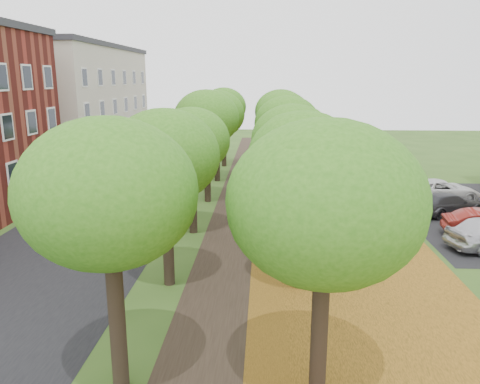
# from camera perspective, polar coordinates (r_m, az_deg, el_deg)

# --- Properties ---
(street_asphalt) EXTENTS (8.00, 70.00, 0.01)m
(street_asphalt) POSITION_cam_1_polar(r_m,az_deg,el_deg) (27.46, -15.75, -2.55)
(street_asphalt) COLOR black
(street_asphalt) RESTS_ON ground
(footpath) EXTENTS (3.20, 70.00, 0.01)m
(footpath) POSITION_cam_1_polar(r_m,az_deg,el_deg) (26.05, 0.09, -2.89)
(footpath) COLOR black
(footpath) RESTS_ON ground
(leaf_verge) EXTENTS (7.50, 70.00, 0.01)m
(leaf_verge) POSITION_cam_1_polar(r_m,az_deg,el_deg) (26.29, 11.06, -2.99)
(leaf_verge) COLOR #A2671D
(leaf_verge) RESTS_ON ground
(tree_row_west) EXTENTS (4.06, 34.06, 6.57)m
(tree_row_west) POSITION_cam_1_polar(r_m,az_deg,el_deg) (25.31, -4.93, 7.69)
(tree_row_west) COLOR black
(tree_row_west) RESTS_ON ground
(tree_row_east) EXTENTS (4.06, 34.06, 6.57)m
(tree_row_east) POSITION_cam_1_polar(r_m,az_deg,el_deg) (25.11, 6.09, 7.61)
(tree_row_east) COLOR black
(tree_row_east) RESTS_ON ground
(building_cream) EXTENTS (10.30, 20.30, 10.40)m
(building_cream) POSITION_cam_1_polar(r_m,az_deg,el_deg) (46.71, -20.36, 10.13)
(building_cream) COLOR beige
(building_cream) RESTS_ON ground
(car_grey) EXTENTS (4.56, 3.22, 1.23)m
(car_grey) POSITION_cam_1_polar(r_m,az_deg,el_deg) (28.59, 24.05, -1.34)
(car_grey) COLOR #2F3034
(car_grey) RESTS_ON ground
(car_white) EXTENTS (5.03, 2.86, 1.33)m
(car_white) POSITION_cam_1_polar(r_m,az_deg,el_deg) (31.68, 23.20, 0.22)
(car_white) COLOR silver
(car_white) RESTS_ON ground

